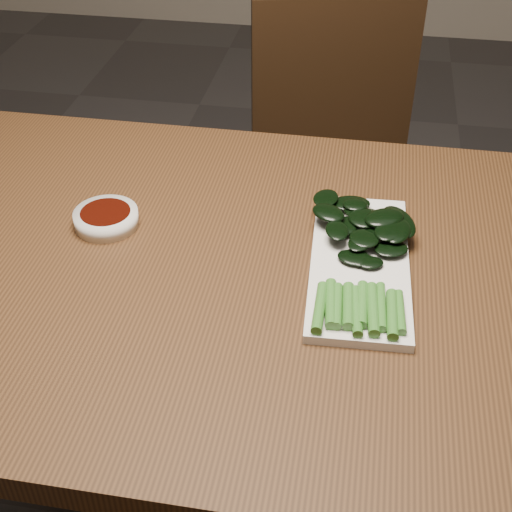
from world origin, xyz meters
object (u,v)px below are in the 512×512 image
Objects in this scene: serving_plate at (360,264)px; sauce_bowl at (106,218)px; chair_far at (336,180)px; gai_lan at (366,247)px; table at (230,299)px.

sauce_bowl is at bearing 173.97° from serving_plate.
gai_lan is at bearing -97.65° from chair_far.
gai_lan reaches higher than serving_plate.
table is 0.22m from gai_lan.
chair_far is 0.71m from gai_lan.
sauce_bowl is 0.40m from gai_lan.
serving_plate is (0.07, -0.66, 0.27)m from chair_far.
sauce_bowl is (-0.21, 0.06, 0.08)m from table.
serving_plate is at bearing 5.30° from table.
chair_far is at bearing 62.58° from sauce_bowl.
chair_far is 2.67× the size of serving_plate.
gai_lan reaches higher than sauce_bowl.
gai_lan is (0.20, 0.04, 0.10)m from table.
gai_lan is at bearing -3.25° from sauce_bowl.
gai_lan is (0.01, 0.02, 0.02)m from serving_plate.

